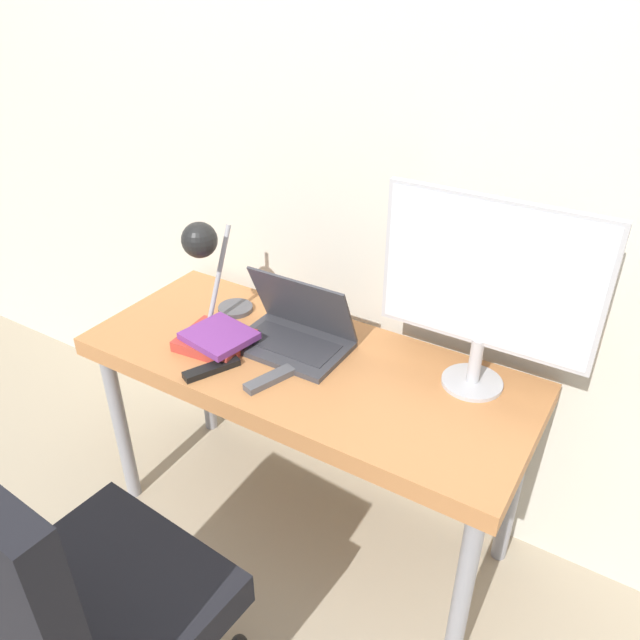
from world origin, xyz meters
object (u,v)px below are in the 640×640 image
Objects in this scene: book_stack at (216,339)px; desk_lamp at (206,252)px; laptop at (295,332)px; office_chair at (66,600)px; monitor at (488,283)px.

desk_lamp is at bearing 135.07° from book_stack.
laptop is 0.33× the size of office_chair.
desk_lamp is at bearing -170.16° from monitor.
monitor is 0.83m from book_stack.
laptop is 0.59× the size of monitor.
desk_lamp reaches higher than office_chair.
laptop is at bearing 91.92° from office_chair.
book_stack is at bearing -146.64° from laptop.
office_chair is (0.32, -0.88, -0.38)m from desk_lamp.
laptop is 0.61m from monitor.
monitor is at bearing 17.32° from book_stack.
monitor reaches higher than book_stack.
laptop reaches higher than book_stack.
laptop is 0.94m from office_chair.
monitor is 0.85m from desk_lamp.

